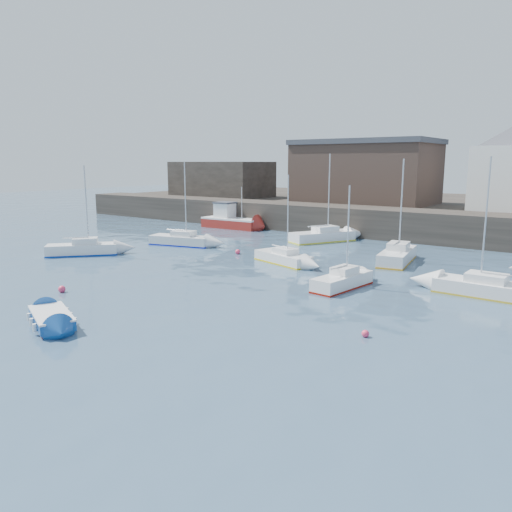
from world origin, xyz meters
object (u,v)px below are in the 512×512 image
Objects in this scene: sailboat_b at (283,258)px; sailboat_h at (323,236)px; sailboat_a at (82,249)px; sailboat_f at (397,255)px; buoy_far at (238,254)px; sailboat_e at (181,240)px; fishing_boat at (231,220)px; sailboat_d at (491,289)px; blue_dinghy at (52,319)px; buoy_near at (62,292)px; buoy_mid at (365,337)px; sailboat_c at (342,280)px.

sailboat_h reaches higher than sailboat_b.
sailboat_a is 0.94× the size of sailboat_f.
sailboat_e is at bearing 175.94° from buoy_far.
sailboat_h reaches higher than fishing_boat.
sailboat_d is 21.84m from sailboat_h.
sailboat_h is (9.75, 9.82, 0.05)m from sailboat_e.
sailboat_b is 12.56m from sailboat_e.
fishing_boat is 25.29m from sailboat_f.
blue_dinghy reaches higher than buoy_far.
sailboat_d is at bearing -25.95° from fishing_boat.
sailboat_f is (7.06, 5.47, 0.12)m from sailboat_b.
fishing_boat is at bearing 139.51° from sailboat_b.
buoy_near is at bearing -122.20° from sailboat_f.
blue_dinghy is at bearing -64.49° from fishing_boat.
buoy_near is at bearing 143.05° from blue_dinghy.
sailboat_e reaches higher than fishing_boat.
sailboat_e is 18.24× the size of buoy_far.
sailboat_d is 18.98× the size of buoy_far.
blue_dinghy is 0.50× the size of sailboat_f.
sailboat_e is (3.22, 8.54, -0.02)m from sailboat_a.
sailboat_h reaches higher than sailboat_f.
fishing_boat is 17.44m from buoy_far.
fishing_boat is at bearing 168.39° from sailboat_h.
buoy_near is (-3.29, -26.63, -0.56)m from sailboat_h.
sailboat_a is at bearing 170.04° from buoy_mid.
buoy_near is (6.46, -16.81, -0.50)m from sailboat_e.
sailboat_b is at bearing 68.54° from buoy_near.
sailboat_d is (7.91, 3.16, 0.00)m from sailboat_c.
buoy_near is at bearing -70.12° from fishing_boat.
sailboat_a is (-15.00, 12.27, 0.13)m from blue_dinghy.
blue_dinghy is at bearing -86.21° from sailboat_h.
buoy_far is at bearing 143.35° from buoy_mid.
buoy_far is (11.37, -13.19, -0.95)m from fishing_boat.
sailboat_c is 0.82× the size of sailboat_e.
sailboat_b is at bearing 175.31° from sailboat_d.
fishing_boat is (-15.98, 33.49, 0.56)m from blue_dinghy.
buoy_far is (-12.51, 5.44, -0.48)m from sailboat_c.
sailboat_f reaches higher than sailboat_a.
buoy_near is (-21.13, -14.02, -0.49)m from sailboat_d.
sailboat_b is 0.84× the size of sailboat_d.
sailboat_d is at bearing -4.69° from sailboat_b.
sailboat_b is 8.45m from sailboat_c.
sailboat_d is 20.55m from buoy_far.
fishing_boat is 35.36m from sailboat_d.
buoy_far is (7.17, -0.51, -0.50)m from sailboat_e.
buoy_near is (-6.00, -15.26, -0.44)m from sailboat_b.
sailboat_a reaches higher than blue_dinghy.
sailboat_c is at bearing 39.42° from buoy_near.
sailboat_h is at bearing 144.76° from sailboat_d.
sailboat_c is at bearing 6.46° from sailboat_a.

